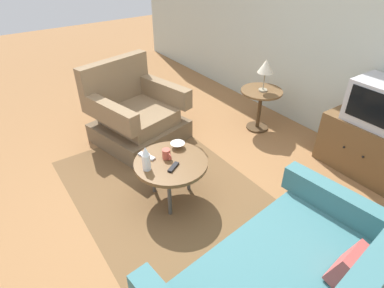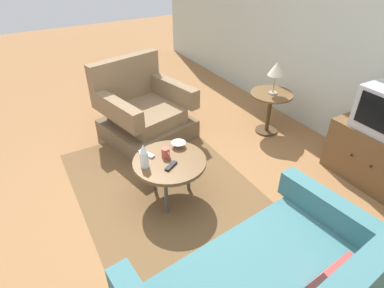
# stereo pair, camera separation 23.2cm
# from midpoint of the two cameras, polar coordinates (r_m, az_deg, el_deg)

# --- Properties ---
(ground_plane) EXTENTS (16.00, 16.00, 0.00)m
(ground_plane) POSITION_cam_midpoint_polar(r_m,az_deg,el_deg) (3.20, -3.69, -10.45)
(ground_plane) COLOR olive
(back_wall) EXTENTS (9.00, 0.12, 2.70)m
(back_wall) POSITION_cam_midpoint_polar(r_m,az_deg,el_deg) (4.07, 25.37, 18.12)
(back_wall) COLOR #B2BCB2
(back_wall) RESTS_ON ground
(area_rug) EXTENTS (2.62, 1.68, 0.00)m
(area_rug) POSITION_cam_midpoint_polar(r_m,az_deg,el_deg) (3.26, -5.59, -9.66)
(area_rug) COLOR brown
(area_rug) RESTS_ON ground
(armchair) EXTENTS (1.13, 1.16, 0.97)m
(armchair) POSITION_cam_midpoint_polar(r_m,az_deg,el_deg) (4.09, -11.75, 5.00)
(armchair) COLOR brown
(armchair) RESTS_ON ground
(coffee_table) EXTENTS (0.69, 0.69, 0.46)m
(coffee_table) POSITION_cam_midpoint_polar(r_m,az_deg,el_deg) (2.99, -6.04, -3.75)
(coffee_table) COLOR brown
(coffee_table) RESTS_ON ground
(side_table) EXTENTS (0.53, 0.53, 0.56)m
(side_table) POSITION_cam_midpoint_polar(r_m,az_deg,el_deg) (4.25, 10.66, 7.54)
(side_table) COLOR brown
(side_table) RESTS_ON ground
(tv_stand) EXTENTS (0.90, 0.50, 0.59)m
(tv_stand) POSITION_cam_midpoint_polar(r_m,az_deg,el_deg) (3.87, 27.25, -0.46)
(tv_stand) COLOR brown
(tv_stand) RESTS_ON ground
(television) EXTENTS (0.55, 0.46, 0.44)m
(television) POSITION_cam_midpoint_polar(r_m,az_deg,el_deg) (3.65, 29.37, 6.35)
(television) COLOR #B7B7BC
(television) RESTS_ON tv_stand
(table_lamp) EXTENTS (0.20, 0.20, 0.41)m
(table_lamp) POSITION_cam_midpoint_polar(r_m,az_deg,el_deg) (4.06, 11.50, 13.35)
(table_lamp) COLOR #9E937A
(table_lamp) RESTS_ON side_table
(vase) EXTENTS (0.08, 0.08, 0.24)m
(vase) POSITION_cam_midpoint_polar(r_m,az_deg,el_deg) (2.83, -10.59, -2.68)
(vase) COLOR white
(vase) RESTS_ON coffee_table
(mug) EXTENTS (0.13, 0.08, 0.10)m
(mug) POSITION_cam_midpoint_polar(r_m,az_deg,el_deg) (2.98, -6.81, -1.88)
(mug) COLOR #B74C3D
(mug) RESTS_ON coffee_table
(bowl) EXTENTS (0.14, 0.14, 0.05)m
(bowl) POSITION_cam_midpoint_polar(r_m,az_deg,el_deg) (3.13, -4.71, -0.28)
(bowl) COLOR silver
(bowl) RESTS_ON coffee_table
(tv_remote_dark) EXTENTS (0.11, 0.15, 0.02)m
(tv_remote_dark) POSITION_cam_midpoint_polar(r_m,az_deg,el_deg) (2.88, -5.68, -4.20)
(tv_remote_dark) COLOR black
(tv_remote_dark) RESTS_ON coffee_table
(tv_remote_silver) EXTENTS (0.18, 0.11, 0.02)m
(tv_remote_silver) POSITION_cam_midpoint_polar(r_m,az_deg,el_deg) (3.05, -10.32, -2.23)
(tv_remote_silver) COLOR #B2B2B7
(tv_remote_silver) RESTS_ON coffee_table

